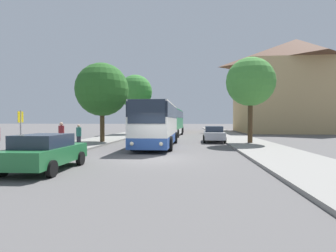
# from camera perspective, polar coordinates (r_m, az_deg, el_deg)

# --- Properties ---
(ground_plane) EXTENTS (300.00, 300.00, 0.00)m
(ground_plane) POSITION_cam_1_polar(r_m,az_deg,el_deg) (13.95, -3.17, -7.20)
(ground_plane) COLOR #565454
(ground_plane) RESTS_ON ground
(sidewalk_left) EXTENTS (4.00, 120.00, 0.15)m
(sidewalk_left) POSITION_cam_1_polar(r_m,az_deg,el_deg) (16.46, -28.19, -5.79)
(sidewalk_left) COLOR gray
(sidewalk_left) RESTS_ON ground_plane
(sidewalk_right) EXTENTS (4.00, 120.00, 0.15)m
(sidewalk_right) POSITION_cam_1_polar(r_m,az_deg,el_deg) (14.68, 25.20, -6.59)
(sidewalk_right) COLOR gray
(sidewalk_right) RESTS_ON ground_plane
(building_right_background) EXTENTS (19.11, 15.44, 16.22)m
(building_right_background) POSITION_cam_1_polar(r_m,az_deg,el_deg) (51.28, 26.08, 7.87)
(building_right_background) COLOR tan
(building_right_background) RESTS_ON ground_plane
(bus_front) EXTENTS (2.82, 10.21, 3.32)m
(bus_front) POSITION_cam_1_polar(r_m,az_deg,el_deg) (20.49, -2.36, 0.46)
(bus_front) COLOR #2D519E
(bus_front) RESTS_ON ground_plane
(bus_middle) EXTENTS (3.02, 11.43, 3.48)m
(bus_middle) POSITION_cam_1_polar(r_m,az_deg,el_deg) (34.51, 0.63, 0.89)
(bus_middle) COLOR silver
(bus_middle) RESTS_ON ground_plane
(bus_rear) EXTENTS (3.12, 11.76, 3.32)m
(bus_rear) POSITION_cam_1_polar(r_m,az_deg,el_deg) (48.05, 1.69, 0.87)
(bus_rear) COLOR #2D2D2D
(bus_rear) RESTS_ON ground_plane
(parked_car_left_curb) EXTENTS (2.13, 4.23, 1.48)m
(parked_car_left_curb) POSITION_cam_1_polar(r_m,az_deg,el_deg) (11.80, -25.17, -5.06)
(parked_car_left_curb) COLOR #236B38
(parked_car_left_curb) RESTS_ON ground_plane
(parked_car_right_near) EXTENTS (2.12, 4.67, 1.50)m
(parked_car_right_near) POSITION_cam_1_polar(r_m,az_deg,el_deg) (25.31, 9.94, -1.68)
(parked_car_right_near) COLOR #B7B7BC
(parked_car_right_near) RESTS_ON ground_plane
(bus_stop_sign) EXTENTS (0.08, 0.45, 2.43)m
(bus_stop_sign) POSITION_cam_1_polar(r_m,az_deg,el_deg) (16.29, -29.42, -0.28)
(bus_stop_sign) COLOR gray
(bus_stop_sign) RESTS_ON sidewalk_left
(pedestrian_waiting_far) EXTENTS (0.36, 0.36, 1.60)m
(pedestrian_waiting_far) POSITION_cam_1_polar(r_m,az_deg,el_deg) (19.89, -18.86, -2.00)
(pedestrian_waiting_far) COLOR #23232D
(pedestrian_waiting_far) RESTS_ON sidewalk_left
(pedestrian_walking_back) EXTENTS (0.36, 0.36, 1.78)m
(pedestrian_walking_back) POSITION_cam_1_polar(r_m,az_deg,el_deg) (18.58, -22.20, -1.93)
(pedestrian_walking_back) COLOR #23232D
(pedestrian_walking_back) RESTS_ON sidewalk_left
(tree_left_near) EXTENTS (4.80, 4.80, 8.44)m
(tree_left_near) POSITION_cam_1_polar(r_m,az_deg,el_deg) (38.13, -7.10, 7.40)
(tree_left_near) COLOR brown
(tree_left_near) RESTS_ON sidewalk_left
(tree_left_far) EXTENTS (4.72, 4.72, 7.02)m
(tree_left_far) POSITION_cam_1_polar(r_m,az_deg,el_deg) (24.33, -14.16, 7.65)
(tree_left_far) COLOR #513D23
(tree_left_far) RESTS_ON sidewalk_left
(tree_right_near) EXTENTS (4.11, 4.11, 7.24)m
(tree_right_near) POSITION_cam_1_polar(r_m,az_deg,el_deg) (23.56, 17.50, 9.11)
(tree_right_near) COLOR #47331E
(tree_right_near) RESTS_ON sidewalk_right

